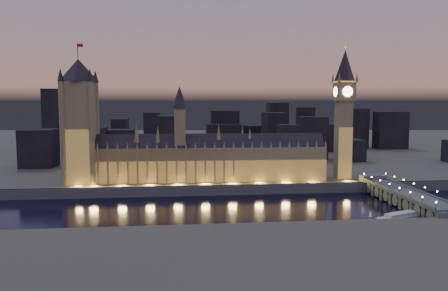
{
  "coord_description": "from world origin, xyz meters",
  "views": [
    {
      "loc": [
        -31.88,
        -296.39,
        73.88
      ],
      "look_at": [
        5.0,
        55.0,
        38.0
      ],
      "focal_mm": 35.0,
      "sensor_mm": 36.0,
      "label": 1
    }
  ],
  "objects": [
    {
      "name": "victoria_tower",
      "position": [
        -110.0,
        61.92,
        62.95
      ],
      "size": [
        31.68,
        31.68,
        111.17
      ],
      "color": "olive",
      "rests_on": "north_bank"
    },
    {
      "name": "elizabeth_tower",
      "position": [
        108.0,
        61.93,
        72.38
      ],
      "size": [
        18.0,
        18.0,
        115.26
      ],
      "color": "olive",
      "rests_on": "north_bank"
    },
    {
      "name": "palace_of_westminster",
      "position": [
        -11.52,
        61.74,
        26.37
      ],
      "size": [
        202.0,
        25.56,
        78.0
      ],
      "color": "olive",
      "rests_on": "north_bank"
    },
    {
      "name": "embankment_wall",
      "position": [
        0.0,
        41.0,
        4.0
      ],
      "size": [
        2000.0,
        2.5,
        8.0
      ],
      "primitive_type": "cube",
      "color": "#42444A",
      "rests_on": "ground"
    },
    {
      "name": "north_bank",
      "position": [
        0.0,
        520.0,
        4.0
      ],
      "size": [
        2000.0,
        960.0,
        8.0
      ],
      "primitive_type": "cube",
      "color": "#4C423C",
      "rests_on": "ground"
    },
    {
      "name": "ground_plane",
      "position": [
        0.0,
        0.0,
        0.0
      ],
      "size": [
        2000.0,
        2000.0,
        0.0
      ],
      "primitive_type": "plane",
      "color": "black",
      "rests_on": "ground"
    },
    {
      "name": "river_boat",
      "position": [
        106.27,
        -42.1,
        1.56
      ],
      "size": [
        43.49,
        24.74,
        4.5
      ],
      "color": "#42444A",
      "rests_on": "ground"
    },
    {
      "name": "westminster_bridge",
      "position": [
        127.24,
        -3.44,
        5.98
      ],
      "size": [
        19.46,
        113.0,
        15.9
      ],
      "color": "#42444A",
      "rests_on": "ground"
    },
    {
      "name": "city_backdrop",
      "position": [
        34.69,
        246.55,
        30.45
      ],
      "size": [
        491.7,
        215.63,
        82.15
      ],
      "color": "black",
      "rests_on": "north_bank"
    }
  ]
}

